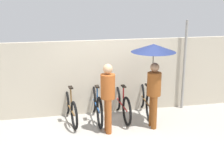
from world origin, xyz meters
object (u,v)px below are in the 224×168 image
(parked_bicycle_2, at_px, (121,103))
(pedestrian_center, at_px, (154,62))
(parked_bicycle_0, at_px, (70,107))
(pedestrian_leading, at_px, (108,93))
(parked_bicycle_3, at_px, (145,100))
(parked_bicycle_1, at_px, (96,104))

(parked_bicycle_2, xyz_separation_m, pedestrian_center, (0.57, -0.67, 1.18))
(parked_bicycle_0, height_order, parked_bicycle_2, parked_bicycle_0)
(pedestrian_leading, bearing_deg, parked_bicycle_3, 36.69)
(parked_bicycle_1, height_order, parked_bicycle_3, parked_bicycle_3)
(parked_bicycle_0, bearing_deg, pedestrian_center, -116.48)
(parked_bicycle_1, xyz_separation_m, parked_bicycle_3, (1.29, 0.07, 0.00))
(parked_bicycle_3, bearing_deg, pedestrian_center, 179.12)
(pedestrian_center, bearing_deg, parked_bicycle_2, 132.97)
(pedestrian_leading, distance_m, pedestrian_center, 1.26)
(parked_bicycle_0, distance_m, pedestrian_center, 2.32)
(parked_bicycle_2, bearing_deg, pedestrian_leading, 146.93)
(parked_bicycle_0, relative_size, parked_bicycle_1, 0.92)
(parked_bicycle_2, distance_m, pedestrian_leading, 1.10)
(pedestrian_center, bearing_deg, parked_bicycle_0, 161.59)
(parked_bicycle_0, height_order, pedestrian_center, pedestrian_center)
(parked_bicycle_0, relative_size, pedestrian_leading, 1.07)
(parked_bicycle_1, height_order, pedestrian_leading, pedestrian_leading)
(pedestrian_leading, bearing_deg, parked_bicycle_0, 132.87)
(parked_bicycle_2, height_order, pedestrian_center, pedestrian_center)
(pedestrian_center, bearing_deg, parked_bicycle_1, 153.73)
(pedestrian_leading, bearing_deg, parked_bicycle_2, 57.50)
(parked_bicycle_2, bearing_deg, pedestrian_center, -139.91)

